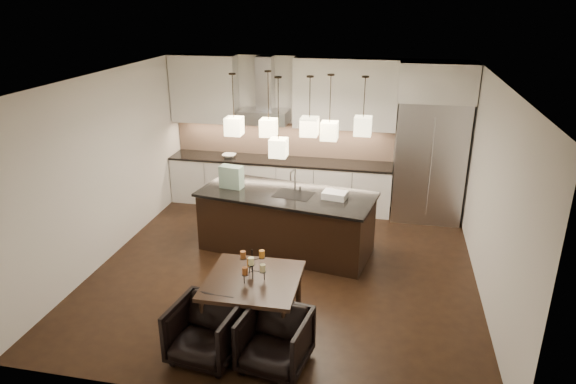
% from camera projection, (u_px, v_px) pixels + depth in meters
% --- Properties ---
extents(floor, '(5.50, 5.50, 0.02)m').
position_uv_depth(floor, '(285.00, 269.00, 7.67)').
color(floor, black).
rests_on(floor, ground).
extents(ceiling, '(5.50, 5.50, 0.02)m').
position_uv_depth(ceiling, '(285.00, 78.00, 6.66)').
color(ceiling, white).
rests_on(ceiling, wall_back).
extents(wall_back, '(5.50, 0.02, 2.80)m').
position_uv_depth(wall_back, '(315.00, 132.00, 9.69)').
color(wall_back, silver).
rests_on(wall_back, ground).
extents(wall_front, '(5.50, 0.02, 2.80)m').
position_uv_depth(wall_front, '(222.00, 281.00, 4.64)').
color(wall_front, silver).
rests_on(wall_front, ground).
extents(wall_left, '(0.02, 5.50, 2.80)m').
position_uv_depth(wall_left, '(105.00, 168.00, 7.69)').
color(wall_left, silver).
rests_on(wall_left, ground).
extents(wall_right, '(0.02, 5.50, 2.80)m').
position_uv_depth(wall_right, '(493.00, 195.00, 6.65)').
color(wall_right, silver).
rests_on(wall_right, ground).
extents(refrigerator, '(1.20, 0.72, 2.15)m').
position_uv_depth(refrigerator, '(429.00, 161.00, 9.06)').
color(refrigerator, '#B7B7BA').
rests_on(refrigerator, floor).
extents(fridge_panel, '(1.26, 0.72, 0.65)m').
position_uv_depth(fridge_panel, '(437.00, 81.00, 8.56)').
color(fridge_panel, silver).
rests_on(fridge_panel, refrigerator).
extents(lower_cabinets, '(4.21, 0.62, 0.88)m').
position_uv_depth(lower_cabinets, '(280.00, 183.00, 9.85)').
color(lower_cabinets, silver).
rests_on(lower_cabinets, floor).
extents(countertop, '(4.21, 0.66, 0.04)m').
position_uv_depth(countertop, '(279.00, 161.00, 9.69)').
color(countertop, black).
rests_on(countertop, lower_cabinets).
extents(backsplash, '(4.21, 0.02, 0.63)m').
position_uv_depth(backsplash, '(283.00, 139.00, 9.84)').
color(backsplash, tan).
rests_on(backsplash, countertop).
extents(upper_cab_left, '(1.25, 0.35, 1.25)m').
position_uv_depth(upper_cab_left, '(204.00, 89.00, 9.64)').
color(upper_cab_left, silver).
rests_on(upper_cab_left, wall_back).
extents(upper_cab_right, '(1.85, 0.35, 1.25)m').
position_uv_depth(upper_cab_right, '(345.00, 94.00, 9.14)').
color(upper_cab_right, silver).
rests_on(upper_cab_right, wall_back).
extents(hood_canopy, '(0.90, 0.52, 0.24)m').
position_uv_depth(hood_canopy, '(264.00, 117.00, 9.50)').
color(hood_canopy, '#B7B7BA').
rests_on(hood_canopy, wall_back).
extents(hood_chimney, '(0.30, 0.28, 0.96)m').
position_uv_depth(hood_chimney, '(265.00, 83.00, 9.38)').
color(hood_chimney, '#B7B7BA').
rests_on(hood_chimney, hood_canopy).
extents(fruit_bowl, '(0.26, 0.26, 0.06)m').
position_uv_depth(fruit_bowl, '(229.00, 156.00, 9.81)').
color(fruit_bowl, silver).
rests_on(fruit_bowl, countertop).
extents(island_body, '(2.75, 1.47, 0.92)m').
position_uv_depth(island_body, '(286.00, 223.00, 8.09)').
color(island_body, black).
rests_on(island_body, floor).
extents(island_top, '(2.85, 1.57, 0.04)m').
position_uv_depth(island_top, '(286.00, 195.00, 7.92)').
color(island_top, black).
rests_on(island_top, island_body).
extents(faucet, '(0.15, 0.27, 0.40)m').
position_uv_depth(faucet, '(295.00, 180.00, 7.90)').
color(faucet, silver).
rests_on(faucet, island_top).
extents(tote_bag, '(0.38, 0.25, 0.36)m').
position_uv_depth(tote_bag, '(231.00, 177.00, 8.09)').
color(tote_bag, '#21613B').
rests_on(tote_bag, island_top).
extents(food_container, '(0.39, 0.31, 0.10)m').
position_uv_depth(food_container, '(335.00, 195.00, 7.70)').
color(food_container, silver).
rests_on(food_container, island_top).
extents(dining_table, '(1.12, 1.12, 0.66)m').
position_uv_depth(dining_table, '(253.00, 302.00, 6.22)').
color(dining_table, black).
rests_on(dining_table, floor).
extents(candelabra, '(0.32, 0.32, 0.39)m').
position_uv_depth(candelabra, '(252.00, 264.00, 6.03)').
color(candelabra, black).
rests_on(candelabra, dining_table).
extents(candle_a, '(0.07, 0.07, 0.09)m').
position_uv_depth(candle_a, '(263.00, 268.00, 6.03)').
color(candle_a, beige).
rests_on(candle_a, candelabra).
extents(candle_b, '(0.07, 0.07, 0.09)m').
position_uv_depth(candle_b, '(250.00, 262.00, 6.16)').
color(candle_b, orange).
rests_on(candle_b, candelabra).
extents(candle_c, '(0.07, 0.07, 0.09)m').
position_uv_depth(candle_c, '(245.00, 271.00, 5.96)').
color(candle_c, brown).
rests_on(candle_c, candelabra).
extents(candle_d, '(0.07, 0.07, 0.09)m').
position_uv_depth(candle_d, '(262.00, 254.00, 6.05)').
color(candle_d, orange).
rests_on(candle_d, candelabra).
extents(candle_e, '(0.07, 0.07, 0.09)m').
position_uv_depth(candle_e, '(243.00, 255.00, 6.03)').
color(candle_e, brown).
rests_on(candle_e, candelabra).
extents(candle_f, '(0.07, 0.07, 0.09)m').
position_uv_depth(candle_f, '(251.00, 261.00, 5.89)').
color(candle_f, beige).
rests_on(candle_f, candelabra).
extents(armchair_left, '(0.81, 0.83, 0.67)m').
position_uv_depth(armchair_left, '(205.00, 331.00, 5.68)').
color(armchair_left, black).
rests_on(armchair_left, floor).
extents(armchair_right, '(0.81, 0.82, 0.65)m').
position_uv_depth(armchair_right, '(275.00, 341.00, 5.54)').
color(armchair_right, black).
rests_on(armchair_right, floor).
extents(pendant_a, '(0.24, 0.24, 0.26)m').
position_uv_depth(pendant_a, '(234.00, 126.00, 7.45)').
color(pendant_a, beige).
rests_on(pendant_a, ceiling).
extents(pendant_b, '(0.24, 0.24, 0.26)m').
position_uv_depth(pendant_b, '(269.00, 127.00, 7.73)').
color(pendant_b, beige).
rests_on(pendant_b, ceiling).
extents(pendant_c, '(0.24, 0.24, 0.26)m').
position_uv_depth(pendant_c, '(309.00, 127.00, 7.19)').
color(pendant_c, beige).
rests_on(pendant_c, ceiling).
extents(pendant_d, '(0.24, 0.24, 0.26)m').
position_uv_depth(pendant_d, '(329.00, 131.00, 7.39)').
color(pendant_d, beige).
rests_on(pendant_d, ceiling).
extents(pendant_e, '(0.24, 0.24, 0.26)m').
position_uv_depth(pendant_e, '(363.00, 126.00, 7.17)').
color(pendant_e, beige).
rests_on(pendant_e, ceiling).
extents(pendant_f, '(0.24, 0.24, 0.26)m').
position_uv_depth(pendant_f, '(279.00, 148.00, 7.24)').
color(pendant_f, beige).
rests_on(pendant_f, ceiling).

